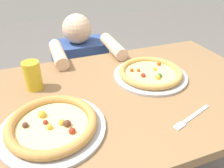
# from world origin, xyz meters

# --- Properties ---
(dining_table) EXTENTS (1.28, 0.81, 0.75)m
(dining_table) POSITION_xyz_m (0.00, 0.00, 0.64)
(dining_table) COLOR #936D47
(dining_table) RESTS_ON ground
(pizza_near) EXTENTS (0.36, 0.36, 0.04)m
(pizza_near) POSITION_xyz_m (-0.34, -0.13, 0.77)
(pizza_near) COLOR #B7B7BC
(pizza_near) RESTS_ON dining_table
(pizza_far) EXTENTS (0.35, 0.35, 0.04)m
(pizza_far) POSITION_xyz_m (0.15, 0.07, 0.77)
(pizza_far) COLOR #B7B7BC
(pizza_far) RESTS_ON dining_table
(drink_cup_colored) EXTENTS (0.07, 0.07, 0.13)m
(drink_cup_colored) POSITION_xyz_m (-0.38, 0.16, 0.81)
(drink_cup_colored) COLOR gold
(drink_cup_colored) RESTS_ON dining_table
(fork) EXTENTS (0.20, 0.08, 0.00)m
(fork) POSITION_xyz_m (0.14, -0.25, 0.75)
(fork) COLOR silver
(fork) RESTS_ON dining_table
(diner_seated) EXTENTS (0.39, 0.51, 0.93)m
(diner_seated) POSITION_xyz_m (-0.07, 0.64, 0.43)
(diner_seated) COLOR #333847
(diner_seated) RESTS_ON ground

